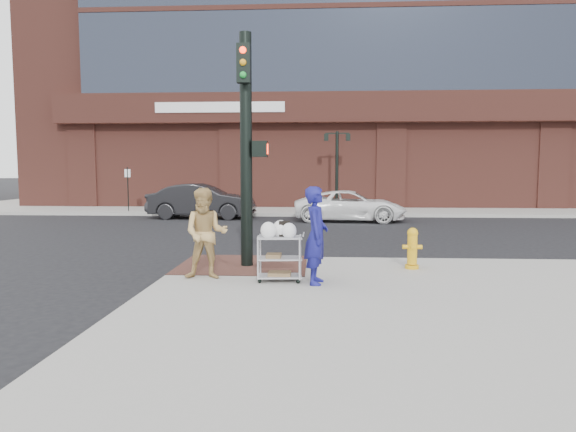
# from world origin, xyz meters

# --- Properties ---
(ground) EXTENTS (220.00, 220.00, 0.00)m
(ground) POSITION_xyz_m (0.00, 0.00, 0.00)
(ground) COLOR black
(ground) RESTS_ON ground
(sidewalk_far) EXTENTS (65.00, 36.00, 0.15)m
(sidewalk_far) POSITION_xyz_m (12.50, 32.00, 0.07)
(sidewalk_far) COLOR #989690
(sidewalk_far) RESTS_ON ground
(brick_curb_ramp) EXTENTS (2.80, 2.40, 0.01)m
(brick_curb_ramp) POSITION_xyz_m (-0.60, 0.90, 0.16)
(brick_curb_ramp) COLOR #492922
(brick_curb_ramp) RESTS_ON sidewalk_near
(bank_building) EXTENTS (42.00, 26.00, 28.00)m
(bank_building) POSITION_xyz_m (5.00, 31.00, 14.15)
(bank_building) COLOR brown
(bank_building) RESTS_ON sidewalk_far
(lamp_post) EXTENTS (1.32, 0.22, 4.00)m
(lamp_post) POSITION_xyz_m (2.00, 16.00, 2.62)
(lamp_post) COLOR black
(lamp_post) RESTS_ON sidewalk_far
(parking_sign) EXTENTS (0.05, 0.05, 2.20)m
(parking_sign) POSITION_xyz_m (-8.50, 15.00, 1.25)
(parking_sign) COLOR black
(parking_sign) RESTS_ON sidewalk_far
(traffic_signal_pole) EXTENTS (0.61, 0.51, 5.00)m
(traffic_signal_pole) POSITION_xyz_m (-0.48, 0.77, 2.83)
(traffic_signal_pole) COLOR black
(traffic_signal_pole) RESTS_ON sidewalk_near
(woman_blue) EXTENTS (0.49, 0.69, 1.81)m
(woman_blue) POSITION_xyz_m (1.03, -0.87, 1.05)
(woman_blue) COLOR navy
(woman_blue) RESTS_ON sidewalk_near
(pedestrian_tan) EXTENTS (0.90, 0.72, 1.76)m
(pedestrian_tan) POSITION_xyz_m (-1.10, -0.56, 1.03)
(pedestrian_tan) COLOR tan
(pedestrian_tan) RESTS_ON sidewalk_near
(sedan_dark) EXTENTS (4.86, 1.80, 1.59)m
(sedan_dark) POSITION_xyz_m (-4.26, 12.88, 0.79)
(sedan_dark) COLOR black
(sedan_dark) RESTS_ON ground
(minivan_white) EXTENTS (4.94, 2.54, 1.33)m
(minivan_white) POSITION_xyz_m (2.45, 12.01, 0.67)
(minivan_white) COLOR white
(minivan_white) RESTS_ON ground
(utility_cart) EXTENTS (0.87, 0.53, 1.15)m
(utility_cart) POSITION_xyz_m (0.33, -0.72, 0.67)
(utility_cart) COLOR #9C9CA1
(utility_cart) RESTS_ON sidewalk_near
(fire_hydrant) EXTENTS (0.41, 0.29, 0.88)m
(fire_hydrant) POSITION_xyz_m (3.07, 0.69, 0.60)
(fire_hydrant) COLOR gold
(fire_hydrant) RESTS_ON sidewalk_near
(newsbox_red) EXTENTS (0.54, 0.51, 1.07)m
(newsbox_red) POSITION_xyz_m (-5.28, 15.35, 0.68)
(newsbox_red) COLOR #B51814
(newsbox_red) RESTS_ON sidewalk_far
(newsbox_yellow) EXTENTS (0.53, 0.50, 1.07)m
(newsbox_yellow) POSITION_xyz_m (-4.78, 15.28, 0.69)
(newsbox_yellow) COLOR orange
(newsbox_yellow) RESTS_ON sidewalk_far
(newsbox_blue) EXTENTS (0.58, 0.56, 1.08)m
(newsbox_blue) POSITION_xyz_m (-5.98, 15.34, 0.69)
(newsbox_blue) COLOR #18279D
(newsbox_blue) RESTS_ON sidewalk_far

